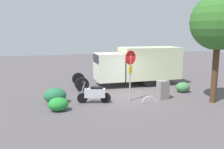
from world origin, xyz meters
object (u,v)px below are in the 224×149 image
at_px(box_truck_near, 137,64).
at_px(motorcycle, 95,94).
at_px(stop_sign, 130,68).
at_px(utility_cabinet, 163,90).
at_px(street_tree, 219,23).
at_px(bike_rack_hoop, 149,104).

xyz_separation_m(box_truck_near, motorcycle, (4.01, 3.64, -1.03)).
distance_m(stop_sign, utility_cabinet, 2.37).
relative_size(box_truck_near, street_tree, 1.35).
xyz_separation_m(box_truck_near, stop_sign, (2.03, 3.79, 0.31)).
bearing_deg(utility_cabinet, street_tree, 147.93).
relative_size(box_truck_near, stop_sign, 2.79).
relative_size(motorcycle, street_tree, 0.31).
bearing_deg(utility_cabinet, bike_rack_hoop, 29.15).
relative_size(stop_sign, utility_cabinet, 2.65).
bearing_deg(motorcycle, box_truck_near, -121.19).
distance_m(street_tree, bike_rack_hoop, 5.55).
xyz_separation_m(street_tree, bike_rack_hoop, (3.46, -0.77, -4.26)).
bearing_deg(box_truck_near, motorcycle, 44.32).
xyz_separation_m(stop_sign, street_tree, (-4.23, 1.61, 2.41)).
height_order(box_truck_near, motorcycle, box_truck_near).
relative_size(box_truck_near, bike_rack_hoop, 9.17).
xyz_separation_m(box_truck_near, street_tree, (-2.20, 5.40, 2.72)).
distance_m(box_truck_near, stop_sign, 4.31).
bearing_deg(stop_sign, street_tree, 159.15).
bearing_deg(stop_sign, utility_cabinet, 174.67).
xyz_separation_m(motorcycle, utility_cabinet, (-3.93, 0.33, 0.01)).
bearing_deg(stop_sign, box_truck_near, -118.18).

